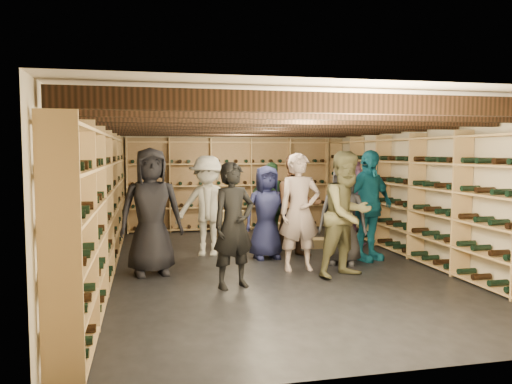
{
  "coord_description": "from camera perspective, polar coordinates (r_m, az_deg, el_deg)",
  "views": [
    {
      "loc": [
        -1.92,
        -7.68,
        1.84
      ],
      "look_at": [
        -0.19,
        0.2,
        1.18
      ],
      "focal_mm": 35.0,
      "sensor_mm": 36.0,
      "label": 1
    }
  ],
  "objects": [
    {
      "name": "ground",
      "position": [
        8.12,
        1.63,
        -8.42
      ],
      "size": [
        8.0,
        8.0,
        0.0
      ],
      "primitive_type": "plane",
      "color": "black",
      "rests_on": "ground"
    },
    {
      "name": "walls",
      "position": [
        7.94,
        1.65,
        0.04
      ],
      "size": [
        5.52,
        8.02,
        2.4
      ],
      "color": "beige",
      "rests_on": "ground"
    },
    {
      "name": "ceiling",
      "position": [
        7.93,
        1.67,
        8.71
      ],
      "size": [
        5.5,
        8.0,
        0.01
      ],
      "primitive_type": "cube",
      "color": "beige",
      "rests_on": "walls"
    },
    {
      "name": "ceiling_joists",
      "position": [
        7.92,
        1.67,
        7.7
      ],
      "size": [
        5.4,
        7.12,
        0.18
      ],
      "color": "black",
      "rests_on": "ground"
    },
    {
      "name": "wine_rack_left",
      "position": [
        7.74,
        -17.15,
        -1.21
      ],
      "size": [
        0.32,
        7.5,
        2.15
      ],
      "color": "#A98552",
      "rests_on": "ground"
    },
    {
      "name": "wine_rack_right",
      "position": [
        8.93,
        17.86,
        -0.47
      ],
      "size": [
        0.32,
        7.5,
        2.15
      ],
      "color": "#A98552",
      "rests_on": "ground"
    },
    {
      "name": "wine_rack_back",
      "position": [
        11.69,
        -2.92,
        0.9
      ],
      "size": [
        4.7,
        0.3,
        2.15
      ],
      "color": "#A98552",
      "rests_on": "ground"
    },
    {
      "name": "crate_stack_left",
      "position": [
        9.87,
        -2.83,
        -4.08
      ],
      "size": [
        0.56,
        0.43,
        0.68
      ],
      "rotation": [
        0.0,
        0.0,
        0.21
      ],
      "color": "tan",
      "rests_on": "ground"
    },
    {
      "name": "crate_stack_right",
      "position": [
        10.49,
        2.6,
        -4.5
      ],
      "size": [
        0.59,
        0.5,
        0.34
      ],
      "rotation": [
        0.0,
        0.0,
        -0.41
      ],
      "color": "tan",
      "rests_on": "ground"
    },
    {
      "name": "crate_loose",
      "position": [
        9.7,
        7.26,
        -5.8
      ],
      "size": [
        0.54,
        0.39,
        0.17
      ],
      "primitive_type": "cube",
      "rotation": [
        0.0,
        0.0,
        -0.12
      ],
      "color": "tan",
      "rests_on": "ground"
    },
    {
      "name": "person_0",
      "position": [
        7.58,
        -11.9,
        -2.18
      ],
      "size": [
        0.99,
        0.7,
        1.9
      ],
      "primitive_type": "imported",
      "rotation": [
        0.0,
        0.0,
        0.11
      ],
      "color": "black",
      "rests_on": "ground"
    },
    {
      "name": "person_1",
      "position": [
        6.72,
        -2.57,
        -3.82
      ],
      "size": [
        0.72,
        0.6,
        1.7
      ],
      "primitive_type": "imported",
      "rotation": [
        0.0,
        0.0,
        0.36
      ],
      "color": "black",
      "rests_on": "ground"
    },
    {
      "name": "person_2",
      "position": [
        7.4,
        10.41,
        -2.54
      ],
      "size": [
        1.09,
        0.98,
        1.84
      ],
      "primitive_type": "imported",
      "rotation": [
        0.0,
        0.0,
        0.38
      ],
      "color": "brown",
      "rests_on": "ground"
    },
    {
      "name": "person_4",
      "position": [
        8.59,
        12.68,
        -1.51
      ],
      "size": [
        1.18,
        0.83,
        1.87
      ],
      "primitive_type": "imported",
      "rotation": [
        0.0,
        0.0,
        0.38
      ],
      "color": "#105972",
      "rests_on": "ground"
    },
    {
      "name": "person_6",
      "position": [
        8.55,
        1.21,
        -2.33
      ],
      "size": [
        0.82,
        0.57,
        1.6
      ],
      "primitive_type": "imported",
      "rotation": [
        0.0,
        0.0,
        0.08
      ],
      "color": "#181C41",
      "rests_on": "ground"
    },
    {
      "name": "person_7",
      "position": [
        7.71,
        5.01,
        -2.3
      ],
      "size": [
        0.66,
        0.43,
        1.81
      ],
      "primitive_type": "imported",
      "rotation": [
        0.0,
        0.0,
        0.0
      ],
      "color": "gray",
      "rests_on": "ground"
    },
    {
      "name": "person_8",
      "position": [
        8.68,
        4.75,
        -1.61
      ],
      "size": [
        0.87,
        0.68,
        1.79
      ],
      "primitive_type": "imported",
      "rotation": [
        0.0,
        0.0,
        0.01
      ],
      "color": "#452A1A",
      "rests_on": "ground"
    },
    {
      "name": "person_9",
      "position": [
        8.84,
        -5.56,
        -1.58
      ],
      "size": [
        1.27,
        0.92,
        1.76
      ],
      "primitive_type": "imported",
      "rotation": [
        0.0,
        0.0,
        -0.25
      ],
      "color": "#B5B3A4",
      "rests_on": "ground"
    },
    {
      "name": "person_10",
      "position": [
        9.31,
        1.62,
        -1.62
      ],
      "size": [
        1.03,
        0.63,
        1.64
      ],
      "primitive_type": "imported",
      "rotation": [
        0.0,
        0.0,
        0.25
      ],
      "color": "#23492A",
      "rests_on": "ground"
    },
    {
      "name": "person_11",
      "position": [
        9.82,
        10.74,
        -1.22
      ],
      "size": [
        1.64,
        1.1,
        1.7
      ],
      "primitive_type": "imported",
      "rotation": [
        0.0,
        0.0,
        0.42
      ],
      "color": "#945F9A",
      "rests_on": "ground"
    },
    {
      "name": "person_12",
      "position": [
        8.24,
        9.89,
        -2.65
      ],
      "size": [
        0.92,
        0.78,
        1.6
      ],
      "primitive_type": "imported",
      "rotation": [
        0.0,
        0.0,
        -0.42
      ],
      "color": "#323237",
      "rests_on": "ground"
    }
  ]
}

